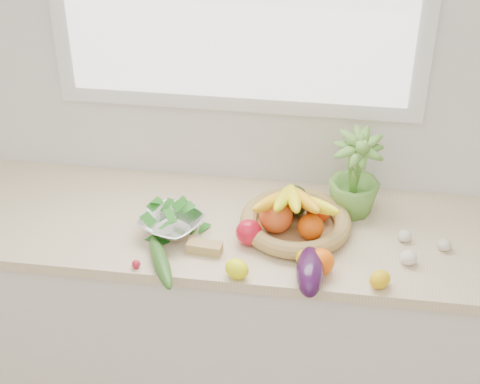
# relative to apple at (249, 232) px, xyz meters

# --- Properties ---
(back_wall) EXTENTS (4.50, 0.02, 2.70)m
(back_wall) POSITION_rel_apple_xyz_m (-0.09, 0.40, 0.41)
(back_wall) COLOR white
(back_wall) RESTS_ON ground
(counter_cabinet) EXTENTS (2.20, 0.58, 0.86)m
(counter_cabinet) POSITION_rel_apple_xyz_m (-0.09, 0.10, -0.51)
(counter_cabinet) COLOR silver
(counter_cabinet) RESTS_ON ground
(countertop) EXTENTS (2.24, 0.62, 0.04)m
(countertop) POSITION_rel_apple_xyz_m (-0.09, 0.10, -0.06)
(countertop) COLOR beige
(countertop) RESTS_ON counter_cabinet
(orange_loose) EXTENTS (0.11, 0.11, 0.09)m
(orange_loose) POSITION_rel_apple_xyz_m (0.25, -0.12, -0.00)
(orange_loose) COLOR #FF6008
(orange_loose) RESTS_ON countertop
(lemon_a) EXTENTS (0.09, 0.09, 0.06)m
(lemon_a) POSITION_rel_apple_xyz_m (0.20, -0.09, -0.02)
(lemon_a) COLOR #E0BB0C
(lemon_a) RESTS_ON countertop
(lemon_b) EXTENTS (0.09, 0.09, 0.06)m
(lemon_b) POSITION_rel_apple_xyz_m (0.43, -0.16, -0.02)
(lemon_b) COLOR yellow
(lemon_b) RESTS_ON countertop
(lemon_c) EXTENTS (0.10, 0.10, 0.07)m
(lemon_c) POSITION_rel_apple_xyz_m (-0.01, -0.18, -0.01)
(lemon_c) COLOR #F9FD0D
(lemon_c) RESTS_ON countertop
(apple) EXTENTS (0.11, 0.11, 0.09)m
(apple) POSITION_rel_apple_xyz_m (0.00, 0.00, 0.00)
(apple) COLOR red
(apple) RESTS_ON countertop
(ginger) EXTENTS (0.12, 0.06, 0.04)m
(ginger) POSITION_rel_apple_xyz_m (-0.14, -0.07, -0.03)
(ginger) COLOR tan
(ginger) RESTS_ON countertop
(garlic_a) EXTENTS (0.05, 0.05, 0.04)m
(garlic_a) POSITION_rel_apple_xyz_m (0.52, 0.09, -0.02)
(garlic_a) COLOR white
(garlic_a) RESTS_ON countertop
(garlic_b) EXTENTS (0.06, 0.06, 0.04)m
(garlic_b) POSITION_rel_apple_xyz_m (0.65, 0.05, -0.02)
(garlic_b) COLOR beige
(garlic_b) RESTS_ON countertop
(garlic_c) EXTENTS (0.06, 0.06, 0.05)m
(garlic_c) POSITION_rel_apple_xyz_m (0.53, -0.04, -0.02)
(garlic_c) COLOR white
(garlic_c) RESTS_ON countertop
(eggplant) EXTENTS (0.10, 0.23, 0.09)m
(eggplant) POSITION_rel_apple_xyz_m (0.21, -0.18, 0.00)
(eggplant) COLOR #2E0D32
(eggplant) RESTS_ON countertop
(cucumber) EXTENTS (0.16, 0.27, 0.05)m
(cucumber) POSITION_rel_apple_xyz_m (-0.26, -0.17, -0.02)
(cucumber) COLOR #274E17
(cucumber) RESTS_ON countertop
(radish) EXTENTS (0.03, 0.03, 0.03)m
(radish) POSITION_rel_apple_xyz_m (-0.34, -0.18, -0.03)
(radish) COLOR red
(radish) RESTS_ON countertop
(potted_herb) EXTENTS (0.20, 0.20, 0.33)m
(potted_herb) POSITION_rel_apple_xyz_m (0.34, 0.24, 0.11)
(potted_herb) COLOR #5D9837
(potted_herb) RESTS_ON countertop
(fruit_basket) EXTENTS (0.44, 0.44, 0.19)m
(fruit_basket) POSITION_rel_apple_xyz_m (0.15, 0.10, 0.01)
(fruit_basket) COLOR #B1864E
(fruit_basket) RESTS_ON countertop
(colander_with_spinach) EXTENTS (0.27, 0.27, 0.11)m
(colander_with_spinach) POSITION_rel_apple_xyz_m (-0.27, 0.02, 0.01)
(colander_with_spinach) COLOR silver
(colander_with_spinach) RESTS_ON countertop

